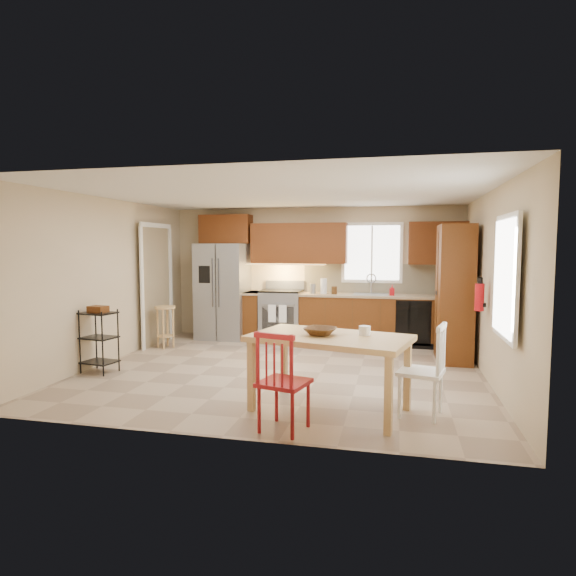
# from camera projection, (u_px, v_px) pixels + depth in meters

# --- Properties ---
(floor) EXTENTS (5.50, 5.50, 0.00)m
(floor) POSITION_uv_depth(u_px,v_px,m) (283.00, 370.00, 6.88)
(floor) COLOR tan
(floor) RESTS_ON ground
(ceiling) EXTENTS (5.50, 5.00, 0.02)m
(ceiling) POSITION_uv_depth(u_px,v_px,m) (283.00, 194.00, 6.66)
(ceiling) COLOR silver
(ceiling) RESTS_ON ground
(wall_back) EXTENTS (5.50, 0.02, 2.50)m
(wall_back) POSITION_uv_depth(u_px,v_px,m) (313.00, 274.00, 9.20)
(wall_back) COLOR #CCB793
(wall_back) RESTS_ON ground
(wall_front) EXTENTS (5.50, 0.02, 2.50)m
(wall_front) POSITION_uv_depth(u_px,v_px,m) (219.00, 304.00, 4.34)
(wall_front) COLOR #CCB793
(wall_front) RESTS_ON ground
(wall_left) EXTENTS (0.02, 5.00, 2.50)m
(wall_left) POSITION_uv_depth(u_px,v_px,m) (109.00, 280.00, 7.38)
(wall_left) COLOR #CCB793
(wall_left) RESTS_ON ground
(wall_right) EXTENTS (0.02, 5.00, 2.50)m
(wall_right) POSITION_uv_depth(u_px,v_px,m) (492.00, 287.00, 6.16)
(wall_right) COLOR #CCB793
(wall_right) RESTS_ON ground
(refrigerator) EXTENTS (0.92, 0.75, 1.82)m
(refrigerator) POSITION_uv_depth(u_px,v_px,m) (223.00, 291.00, 9.24)
(refrigerator) COLOR gray
(refrigerator) RESTS_ON floor
(range_stove) EXTENTS (0.76, 0.63, 0.92)m
(range_stove) POSITION_uv_depth(u_px,v_px,m) (282.00, 316.00, 9.08)
(range_stove) COLOR gray
(range_stove) RESTS_ON floor
(base_cabinet_narrow) EXTENTS (0.30, 0.60, 0.90)m
(base_cabinet_narrow) POSITION_uv_depth(u_px,v_px,m) (254.00, 315.00, 9.22)
(base_cabinet_narrow) COLOR #5B2B10
(base_cabinet_narrow) RESTS_ON floor
(base_cabinet_run) EXTENTS (2.92, 0.60, 0.90)m
(base_cabinet_run) POSITION_uv_depth(u_px,v_px,m) (381.00, 319.00, 8.69)
(base_cabinet_run) COLOR #5B2B10
(base_cabinet_run) RESTS_ON floor
(dishwasher) EXTENTS (0.60, 0.02, 0.78)m
(dishwasher) POSITION_uv_depth(u_px,v_px,m) (413.00, 323.00, 8.29)
(dishwasher) COLOR black
(dishwasher) RESTS_ON floor
(backsplash) EXTENTS (2.92, 0.03, 0.55)m
(backsplash) POSITION_uv_depth(u_px,v_px,m) (382.00, 278.00, 8.91)
(backsplash) COLOR beige
(backsplash) RESTS_ON wall_back
(upper_over_fridge) EXTENTS (1.00, 0.35, 0.55)m
(upper_over_fridge) POSITION_uv_depth(u_px,v_px,m) (226.00, 229.00, 9.33)
(upper_over_fridge) COLOR #602C10
(upper_over_fridge) RESTS_ON wall_back
(upper_left_block) EXTENTS (1.80, 0.35, 0.75)m
(upper_left_block) POSITION_uv_depth(u_px,v_px,m) (299.00, 243.00, 9.03)
(upper_left_block) COLOR #602C10
(upper_left_block) RESTS_ON wall_back
(upper_right_block) EXTENTS (1.00, 0.35, 0.75)m
(upper_right_block) POSITION_uv_depth(u_px,v_px,m) (438.00, 243.00, 8.48)
(upper_right_block) COLOR #602C10
(upper_right_block) RESTS_ON wall_back
(window_back) EXTENTS (1.12, 0.04, 1.12)m
(window_back) POSITION_uv_depth(u_px,v_px,m) (372.00, 253.00, 8.90)
(window_back) COLOR white
(window_back) RESTS_ON wall_back
(sink) EXTENTS (0.62, 0.46, 0.16)m
(sink) POSITION_uv_depth(u_px,v_px,m) (370.00, 297.00, 8.70)
(sink) COLOR gray
(sink) RESTS_ON base_cabinet_run
(undercab_glow) EXTENTS (1.60, 0.30, 0.01)m
(undercab_glow) POSITION_uv_depth(u_px,v_px,m) (283.00, 264.00, 9.11)
(undercab_glow) COLOR #FFBF66
(undercab_glow) RESTS_ON wall_back
(soap_bottle) EXTENTS (0.09, 0.09, 0.19)m
(soap_bottle) POSITION_uv_depth(u_px,v_px,m) (392.00, 290.00, 8.51)
(soap_bottle) COLOR #B80C14
(soap_bottle) RESTS_ON base_cabinet_run
(paper_towel) EXTENTS (0.12, 0.12, 0.28)m
(paper_towel) POSITION_uv_depth(u_px,v_px,m) (324.00, 286.00, 8.82)
(paper_towel) COLOR white
(paper_towel) RESTS_ON base_cabinet_run
(canister_steel) EXTENTS (0.11, 0.11, 0.18)m
(canister_steel) POSITION_uv_depth(u_px,v_px,m) (313.00, 289.00, 8.87)
(canister_steel) COLOR gray
(canister_steel) RESTS_ON base_cabinet_run
(canister_wood) EXTENTS (0.10, 0.10, 0.14)m
(canister_wood) POSITION_uv_depth(u_px,v_px,m) (334.00, 290.00, 8.75)
(canister_wood) COLOR #4E2E14
(canister_wood) RESTS_ON base_cabinet_run
(pantry) EXTENTS (0.50, 0.95, 2.10)m
(pantry) POSITION_uv_depth(u_px,v_px,m) (454.00, 293.00, 7.42)
(pantry) COLOR #5B2B10
(pantry) RESTS_ON floor
(fire_extinguisher) EXTENTS (0.12, 0.12, 0.36)m
(fire_extinguisher) POSITION_uv_depth(u_px,v_px,m) (479.00, 297.00, 6.35)
(fire_extinguisher) COLOR #B80C14
(fire_extinguisher) RESTS_ON wall_right
(window_right) EXTENTS (0.04, 1.02, 1.32)m
(window_right) POSITION_uv_depth(u_px,v_px,m) (506.00, 277.00, 5.04)
(window_right) COLOR white
(window_right) RESTS_ON wall_right
(doorway) EXTENTS (0.04, 0.95, 2.10)m
(doorway) POSITION_uv_depth(u_px,v_px,m) (156.00, 286.00, 8.64)
(doorway) COLOR #8C7A59
(doorway) RESTS_ON wall_left
(dining_table) EXTENTS (1.83, 1.30, 0.81)m
(dining_table) POSITION_uv_depth(u_px,v_px,m) (329.00, 374.00, 5.17)
(dining_table) COLOR tan
(dining_table) RESTS_ON floor
(chair_red) EXTENTS (0.55, 0.55, 0.97)m
(chair_red) POSITION_uv_depth(u_px,v_px,m) (284.00, 381.00, 4.61)
(chair_red) COLOR #A5191D
(chair_red) RESTS_ON floor
(chair_white) EXTENTS (0.55, 0.55, 0.97)m
(chair_white) POSITION_uv_depth(u_px,v_px,m) (421.00, 370.00, 5.00)
(chair_white) COLOR white
(chair_white) RESTS_ON floor
(table_bowl) EXTENTS (0.41, 0.41, 0.08)m
(table_bowl) POSITION_uv_depth(u_px,v_px,m) (320.00, 335.00, 5.16)
(table_bowl) COLOR #4E2E14
(table_bowl) RESTS_ON dining_table
(table_jar) EXTENTS (0.16, 0.16, 0.15)m
(table_jar) POSITION_uv_depth(u_px,v_px,m) (365.00, 333.00, 5.15)
(table_jar) COLOR white
(table_jar) RESTS_ON dining_table
(bar_stool) EXTENTS (0.38, 0.38, 0.73)m
(bar_stool) POSITION_uv_depth(u_px,v_px,m) (165.00, 327.00, 8.39)
(bar_stool) COLOR tan
(bar_stool) RESTS_ON floor
(utility_cart) EXTENTS (0.50, 0.41, 0.89)m
(utility_cart) POSITION_uv_depth(u_px,v_px,m) (99.00, 341.00, 6.74)
(utility_cart) COLOR black
(utility_cart) RESTS_ON floor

